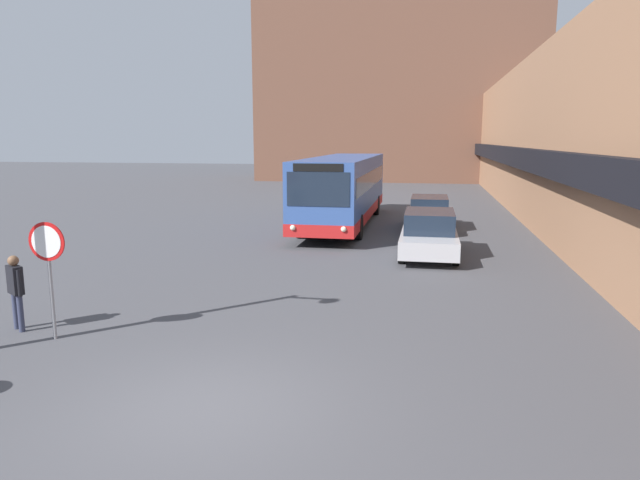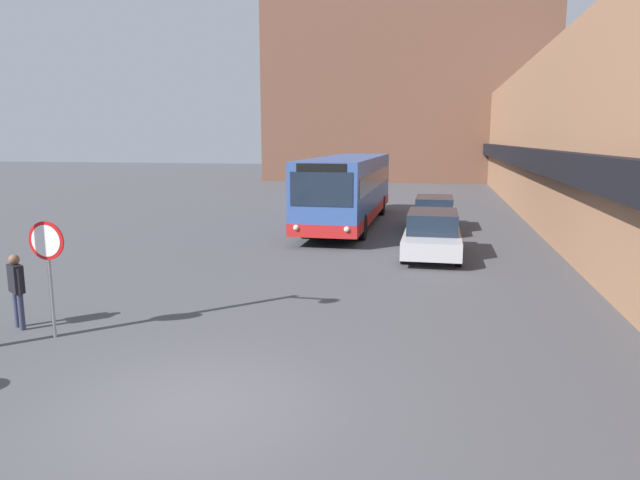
# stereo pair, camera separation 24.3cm
# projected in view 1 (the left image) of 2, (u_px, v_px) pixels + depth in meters

# --- Properties ---
(ground_plane) EXTENTS (160.00, 160.00, 0.00)m
(ground_plane) POSITION_uv_depth(u_px,v_px,m) (205.00, 409.00, 8.36)
(ground_plane) COLOR #47474C
(building_row_right) EXTENTS (5.50, 60.00, 7.71)m
(building_row_right) POSITION_uv_depth(u_px,v_px,m) (566.00, 140.00, 29.07)
(building_row_right) COLOR #996B4C
(building_row_right) RESTS_ON ground_plane
(building_backdrop_far) EXTENTS (26.00, 8.00, 18.75)m
(building_backdrop_far) POSITION_uv_depth(u_px,v_px,m) (398.00, 80.00, 53.48)
(building_backdrop_far) COLOR brown
(building_backdrop_far) RESTS_ON ground_plane
(city_bus) EXTENTS (2.59, 12.46, 3.10)m
(city_bus) POSITION_uv_depth(u_px,v_px,m) (344.00, 188.00, 25.98)
(city_bus) COLOR #335193
(city_bus) RESTS_ON ground_plane
(parked_car_front) EXTENTS (1.89, 4.63, 1.50)m
(parked_car_front) POSITION_uv_depth(u_px,v_px,m) (429.00, 233.00, 19.26)
(parked_car_front) COLOR #B7B7BC
(parked_car_front) RESTS_ON ground_plane
(parked_car_middle) EXTENTS (1.82, 4.65, 1.41)m
(parked_car_middle) POSITION_uv_depth(u_px,v_px,m) (429.00, 213.00, 24.98)
(parked_car_middle) COLOR #B7B7BC
(parked_car_middle) RESTS_ON ground_plane
(stop_sign) EXTENTS (0.76, 0.08, 2.34)m
(stop_sign) POSITION_uv_depth(u_px,v_px,m) (48.00, 255.00, 10.98)
(stop_sign) COLOR gray
(stop_sign) RESTS_ON ground_plane
(pedestrian) EXTENTS (0.46, 0.39, 1.58)m
(pedestrian) POSITION_uv_depth(u_px,v_px,m) (16.00, 286.00, 11.63)
(pedestrian) COLOR #333851
(pedestrian) RESTS_ON ground_plane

